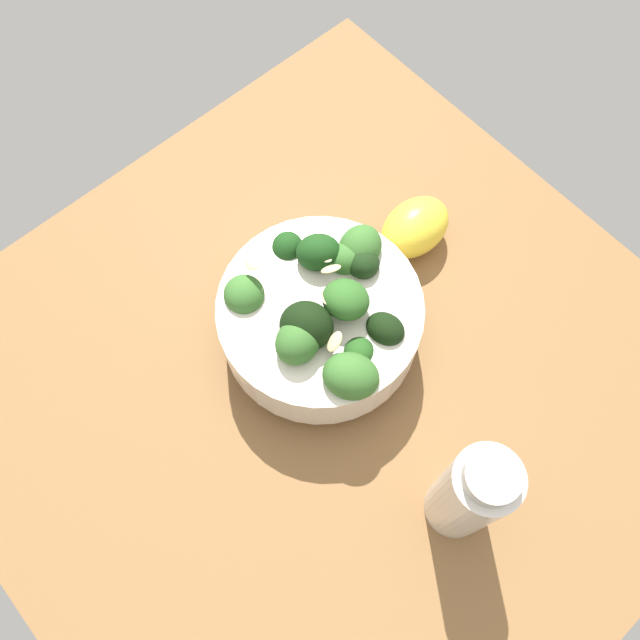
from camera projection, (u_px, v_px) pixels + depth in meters
ground_plane at (327, 388)px, 63.56cm from camera, size 61.96×61.96×4.32cm
bowl_of_broccoli at (321, 316)px, 58.69cm from camera, size 17.53×18.45×11.31cm
lemon_wedge at (415, 227)px, 64.88cm from camera, size 7.32×5.37×5.09cm
bottle_tall at (471, 494)px, 50.72cm from camera, size 5.01×5.01×14.68cm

